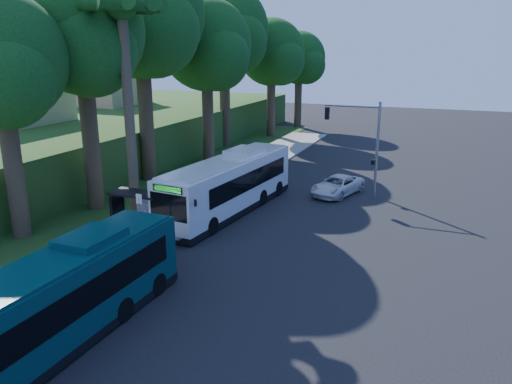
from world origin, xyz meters
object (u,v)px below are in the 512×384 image
at_px(white_bus, 230,184).
at_px(teal_bus, 59,299).
at_px(bus_shelter, 135,203).
at_px(pickup, 337,185).

xyz_separation_m(white_bus, teal_bus, (0.71, -16.54, -0.14)).
height_order(bus_shelter, white_bus, white_bus).
distance_m(bus_shelter, white_bus, 6.77).
bearing_deg(teal_bus, white_bus, 93.41).
xyz_separation_m(bus_shelter, pickup, (9.37, 12.38, -1.11)).
bearing_deg(bus_shelter, pickup, 52.87).
relative_size(bus_shelter, pickup, 0.64).
relative_size(white_bus, pickup, 2.66).
height_order(white_bus, pickup, white_bus).
bearing_deg(teal_bus, bus_shelter, 112.47).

